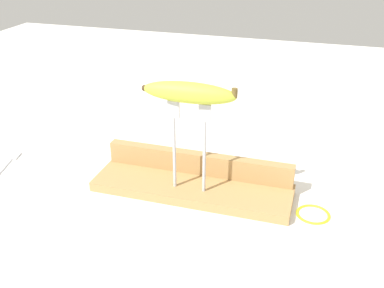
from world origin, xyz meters
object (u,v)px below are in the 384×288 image
(banana_raised_center, at_px, (189,93))
(wire_coil, at_px, (313,213))
(fork_stand_center, at_px, (189,140))
(fork_fallen_near, at_px, (6,164))

(banana_raised_center, height_order, wire_coil, banana_raised_center)
(fork_stand_center, distance_m, wire_coil, 0.30)
(fork_stand_center, distance_m, banana_raised_center, 0.10)
(fork_fallen_near, bearing_deg, wire_coil, 0.89)
(banana_raised_center, relative_size, fork_fallen_near, 1.10)
(fork_stand_center, height_order, banana_raised_center, banana_raised_center)
(fork_stand_center, relative_size, wire_coil, 2.82)
(banana_raised_center, distance_m, wire_coil, 0.36)
(fork_fallen_near, bearing_deg, fork_stand_center, 0.00)
(fork_fallen_near, distance_m, wire_coil, 0.75)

